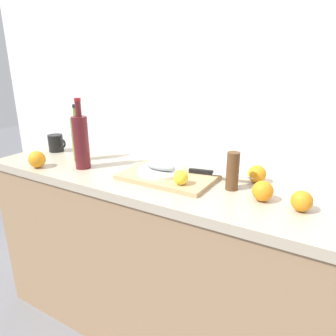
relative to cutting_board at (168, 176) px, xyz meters
The scene contains 16 objects.
ground_plane 0.91m from the cutting_board, 40.15° to the left, with size 12.00×12.00×0.00m, color slate.
back_wall 0.50m from the cutting_board, 82.49° to the left, with size 3.20×0.05×2.50m, color white.
kitchen_counter 0.46m from the cutting_board, 40.15° to the left, with size 2.00×0.60×0.90m.
cutting_board is the anchor object (origin of this frame).
white_plate 0.05m from the cutting_board, behind, with size 0.21×0.21×0.01m, color white.
fish_fillet 0.06m from the cutting_board, behind, with size 0.16×0.07×0.04m, color #999E99.
chef_knife 0.20m from the cutting_board, 28.65° to the left, with size 0.29×0.09×0.02m.
lemon_0 0.14m from the cutting_board, 36.06° to the right, with size 0.06×0.06×0.06m, color yellow.
olive_oil_bottle 0.56m from the cutting_board, behind, with size 0.06×0.06×0.30m.
wine_bottle 0.47m from the cutting_board, 169.08° to the right, with size 0.07×0.07×0.34m.
coffee_mug_1 0.80m from the cutting_board, behind, with size 0.12×0.08×0.10m.
orange_0 0.39m from the cutting_board, 23.33° to the left, with size 0.08×0.08×0.08m, color orange.
orange_1 0.67m from the cutting_board, 162.98° to the right, with size 0.08×0.08×0.08m, color orange.
orange_2 0.57m from the cutting_board, ahead, with size 0.08×0.08×0.08m, color orange.
orange_3 0.43m from the cutting_board, ahead, with size 0.08×0.08×0.08m, color orange.
pepper_mill 0.30m from the cutting_board, ahead, with size 0.05×0.05×0.16m, color brown.
Camera 1 is at (0.62, -1.18, 1.40)m, focal length 33.39 mm.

